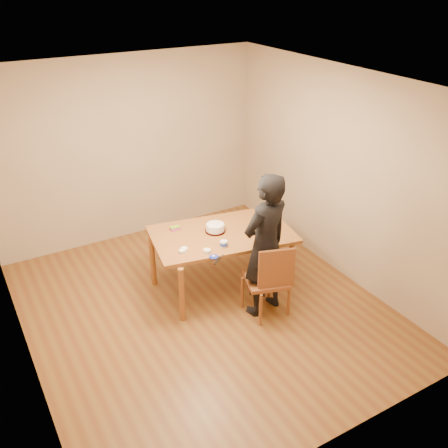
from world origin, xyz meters
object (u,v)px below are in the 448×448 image
dining_chair (266,280)px  cake_plate (215,231)px  dining_table (222,234)px  cake (215,227)px  person (265,246)px

dining_chair → cake_plate: size_ratio=1.81×
dining_table → cake_plate: size_ratio=6.77×
cake → dining_chair: bearing=-76.6°
dining_table → cake: 0.12m
dining_table → dining_chair: 0.84m
dining_chair → person: bearing=108.4°
cake_plate → cake: bearing=0.0°
cake → person: (0.20, -0.81, 0.08)m
cake_plate → dining_chair: bearing=-76.6°
dining_table → cake: bearing=135.3°
dining_table → person: (0.15, -0.73, 0.16)m
cake_plate → person: 0.84m
person → dining_chair: bearing=79.0°
dining_table → person: size_ratio=0.98×
dining_chair → person: person is taller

